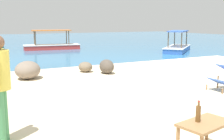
{
  "coord_description": "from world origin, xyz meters",
  "views": [
    {
      "loc": [
        -2.95,
        -3.55,
        1.84
      ],
      "look_at": [
        0.48,
        3.0,
        0.55
      ],
      "focal_mm": 44.42,
      "sensor_mm": 36.0,
      "label": 1
    }
  ],
  "objects_px": {
    "low_bench_table": "(205,128)",
    "boat_red": "(52,45)",
    "bottle": "(198,113)",
    "boat_blue": "(178,47)"
  },
  "relations": [
    {
      "from": "boat_blue",
      "to": "bottle",
      "type": "bearing_deg",
      "value": -169.93
    },
    {
      "from": "low_bench_table",
      "to": "boat_red",
      "type": "bearing_deg",
      "value": 71.37
    },
    {
      "from": "low_bench_table",
      "to": "boat_blue",
      "type": "height_order",
      "value": "boat_blue"
    },
    {
      "from": "low_bench_table",
      "to": "boat_blue",
      "type": "distance_m",
      "value": 13.86
    },
    {
      "from": "low_bench_table",
      "to": "bottle",
      "type": "height_order",
      "value": "bottle"
    },
    {
      "from": "low_bench_table",
      "to": "boat_red",
      "type": "height_order",
      "value": "boat_red"
    },
    {
      "from": "boat_red",
      "to": "boat_blue",
      "type": "height_order",
      "value": "same"
    },
    {
      "from": "boat_blue",
      "to": "boat_red",
      "type": "bearing_deg",
      "value": 102.21
    },
    {
      "from": "boat_red",
      "to": "boat_blue",
      "type": "xyz_separation_m",
      "value": [
        6.52,
        -5.01,
        0.0
      ]
    },
    {
      "from": "low_bench_table",
      "to": "boat_red",
      "type": "distance_m",
      "value": 15.9
    }
  ]
}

